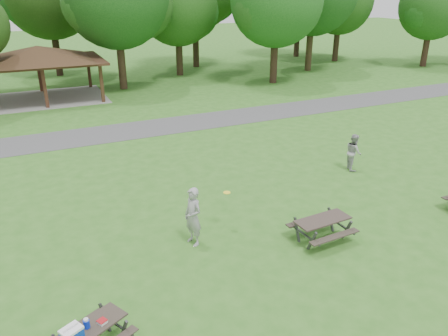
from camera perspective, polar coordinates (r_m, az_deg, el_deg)
ground at (r=13.44m, az=3.44°, el=-11.88°), size 160.00×160.00×0.00m
asphalt_path at (r=25.43m, az=-11.71°, el=4.87°), size 120.00×3.20×0.02m
pavilion at (r=34.00m, az=-23.14°, el=13.31°), size 8.60×7.01×3.76m
tree_row_f at (r=40.53m, az=-5.99°, el=20.15°), size 7.35×7.00×9.55m
tree_row_g at (r=37.22m, az=6.96°, el=20.63°), size 7.77×7.40×10.25m
tree_row_i at (r=49.90m, az=14.99°, el=20.11°), size 7.14×6.80×9.52m
tree_row_j at (r=49.44m, az=25.63°, el=18.32°), size 6.72×6.40×8.96m
picnic_table_near at (r=10.59m, az=-17.70°, el=-19.87°), size 2.04×1.90×1.13m
picnic_table_middle at (r=14.40m, az=12.72°, el=-7.15°), size 1.90×1.56×0.79m
frisbee_in_flight at (r=14.38m, az=0.38°, el=-3.22°), size 0.29×0.29×0.02m
frisbee_thrower at (r=13.73m, az=-4.06°, el=-6.36°), size 0.63×0.80×1.93m
frisbee_catcher at (r=20.13m, az=16.56°, el=2.02°), size 0.87×0.97×1.64m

